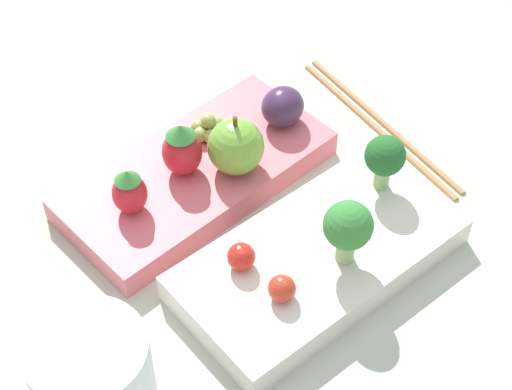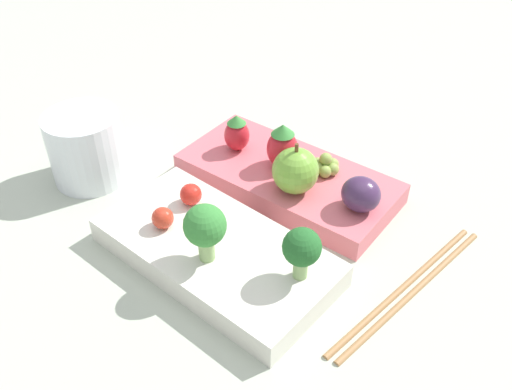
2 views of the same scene
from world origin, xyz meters
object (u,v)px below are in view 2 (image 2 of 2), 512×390
object	(u,v)px
broccoli_floret_0	(302,249)
chopsticks_pair	(408,288)
cherry_tomato_0	(163,218)
strawberry_1	(282,146)
drinking_cup	(86,147)
bento_box_savoury	(216,252)
bento_box_fruit	(290,180)
apple	(295,171)
plum	(361,194)
grape_cluster	(325,165)
cherry_tomato_1	(191,194)
strawberry_0	(237,133)
broccoli_floret_1	(205,227)

from	to	relation	value
broccoli_floret_0	chopsticks_pair	size ratio (longest dim) A/B	0.24
cherry_tomato_0	strawberry_1	xyz separation A→B (m)	(-0.04, -0.15, 0.01)
cherry_tomato_0	drinking_cup	world-z (taller)	drinking_cup
bento_box_savoury	chopsticks_pair	distance (m)	0.17
bento_box_fruit	apple	xyz separation A→B (m)	(-0.02, 0.02, 0.04)
bento_box_fruit	plum	xyz separation A→B (m)	(-0.09, 0.01, 0.03)
bento_box_savoury	bento_box_fruit	xyz separation A→B (m)	(0.00, -0.13, -0.00)
drinking_cup	strawberry_1	bearing A→B (deg)	-148.46
cherry_tomato_0	broccoli_floret_0	bearing A→B (deg)	-172.31
strawberry_1	plum	bearing A→B (deg)	170.05
apple	grape_cluster	size ratio (longest dim) A/B	1.75
broccoli_floret_0	strawberry_1	size ratio (longest dim) A/B	0.99
bento_box_savoury	cherry_tomato_1	bearing A→B (deg)	-30.06
broccoli_floret_0	plum	xyz separation A→B (m)	(-0.00, -0.11, -0.02)
bento_box_fruit	broccoli_floret_0	bearing A→B (deg)	124.61
bento_box_savoury	plum	distance (m)	0.15
apple	chopsticks_pair	size ratio (longest dim) A/B	0.26
broccoli_floret_0	drinking_cup	bearing A→B (deg)	-3.77
plum	grape_cluster	bearing A→B (deg)	-30.40
bento_box_fruit	strawberry_0	world-z (taller)	strawberry_0
strawberry_0	strawberry_1	size ratio (longest dim) A/B	0.85
bento_box_savoury	strawberry_0	bearing A→B (deg)	-61.52
cherry_tomato_0	grape_cluster	distance (m)	0.18
broccoli_floret_1	strawberry_1	distance (m)	0.16
broccoli_floret_0	chopsticks_pair	distance (m)	0.11
strawberry_0	plum	bearing A→B (deg)	174.40
broccoli_floret_1	cherry_tomato_1	xyz separation A→B (m)	(0.06, -0.05, -0.03)
plum	broccoli_floret_0	bearing A→B (deg)	89.62
apple	strawberry_0	size ratio (longest dim) A/B	1.29
bento_box_savoury	cherry_tomato_1	xyz separation A→B (m)	(0.05, -0.03, 0.02)
broccoli_floret_0	broccoli_floret_1	bearing A→B (deg)	19.57
apple	plum	xyz separation A→B (m)	(-0.07, -0.01, -0.01)
strawberry_1	chopsticks_pair	xyz separation A→B (m)	(-0.18, 0.07, -0.04)
broccoli_floret_1	cherry_tomato_1	world-z (taller)	broccoli_floret_1
strawberry_0	chopsticks_pair	xyz separation A→B (m)	(-0.23, 0.07, -0.04)
drinking_cup	chopsticks_pair	distance (m)	0.36
chopsticks_pair	broccoli_floret_0	bearing A→B (deg)	37.72
cherry_tomato_0	strawberry_1	distance (m)	0.15
cherry_tomato_1	grape_cluster	world-z (taller)	same
cherry_tomato_0	apple	xyz separation A→B (m)	(-0.07, -0.12, 0.01)
broccoli_floret_0	cherry_tomato_0	size ratio (longest dim) A/B	2.42
cherry_tomato_1	apple	xyz separation A→B (m)	(-0.07, -0.08, 0.01)
apple	strawberry_1	size ratio (longest dim) A/B	1.09
cherry_tomato_0	apple	world-z (taller)	apple
plum	strawberry_1	bearing A→B (deg)	-9.95
broccoli_floret_1	bento_box_savoury	bearing A→B (deg)	-72.19
apple	strawberry_0	world-z (taller)	apple
bento_box_savoury	broccoli_floret_0	size ratio (longest dim) A/B	4.66
apple	bento_box_fruit	bearing A→B (deg)	-51.84
cherry_tomato_0	drinking_cup	distance (m)	0.15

